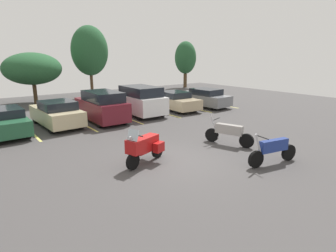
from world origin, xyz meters
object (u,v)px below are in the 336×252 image
object	(u,v)px
car_green	(2,121)
motorcycle_touring	(144,146)
motorcycle_third	(228,132)
car_champagne	(57,114)
car_grey	(202,98)
car_maroon	(102,106)
motorcycle_second	(273,150)
car_white	(140,100)
car_tan	(173,101)

from	to	relation	value
car_green	motorcycle_touring	bearing A→B (deg)	-65.39
motorcycle_third	car_green	size ratio (longest dim) A/B	0.48
motorcycle_touring	car_champagne	size ratio (longest dim) A/B	0.46
car_green	car_grey	world-z (taller)	car_grey
motorcycle_third	car_green	distance (m)	11.21
motorcycle_third	car_grey	size ratio (longest dim) A/B	0.45
motorcycle_touring	car_maroon	bearing A→B (deg)	77.28
motorcycle_third	car_maroon	size ratio (longest dim) A/B	0.52
motorcycle_touring	car_maroon	size ratio (longest dim) A/B	0.47
motorcycle_touring	motorcycle_third	distance (m)	4.26
motorcycle_touring	motorcycle_second	distance (m)	4.72
car_green	car_champagne	distance (m)	2.70
car_champagne	car_white	xyz separation A→B (m)	(5.33, -0.16, 0.26)
car_champagne	car_maroon	xyz separation A→B (m)	(2.52, -0.44, 0.20)
car_green	car_maroon	bearing A→B (deg)	-4.23
car_maroon	car_champagne	bearing A→B (deg)	170.07
car_white	motorcycle_touring	bearing A→B (deg)	-120.30
motorcycle_third	car_grey	world-z (taller)	car_grey
car_champagne	car_green	bearing A→B (deg)	-178.83
car_champagne	car_tan	size ratio (longest dim) A/B	0.91
car_tan	motorcycle_second	bearing A→B (deg)	-109.14
motorcycle_third	car_white	xyz separation A→B (m)	(0.22, 7.94, 0.41)
car_champagne	motorcycle_touring	bearing A→B (deg)	-83.74
car_champagne	car_grey	xyz separation A→B (m)	(10.96, -0.28, -0.04)
motorcycle_touring	car_champagne	world-z (taller)	car_champagne
motorcycle_second	car_white	xyz separation A→B (m)	(0.70, 10.48, 0.42)
motorcycle_second	car_maroon	xyz separation A→B (m)	(-2.11, 10.21, 0.36)
motorcycle_touring	car_grey	bearing A→B (deg)	36.70
motorcycle_second	motorcycle_third	distance (m)	2.59
motorcycle_second	car_green	xyz separation A→B (m)	(-7.32, 10.59, 0.12)
car_maroon	car_tan	size ratio (longest dim) A/B	0.89
motorcycle_second	car_grey	world-z (taller)	car_grey
motorcycle_touring	motorcycle_third	bearing A→B (deg)	-3.90
car_maroon	car_tan	distance (m)	5.84
car_champagne	car_tan	xyz separation A→B (m)	(8.34, 0.03, -0.06)
car_white	car_tan	xyz separation A→B (m)	(3.01, 0.19, -0.32)
car_champagne	car_maroon	world-z (taller)	car_maroon
motorcycle_second	car_green	bearing A→B (deg)	124.67
car_green	car_maroon	size ratio (longest dim) A/B	1.08
motorcycle_second	car_champagne	size ratio (longest dim) A/B	0.52
motorcycle_second	motorcycle_third	bearing A→B (deg)	79.38
motorcycle_third	car_tan	xyz separation A→B (m)	(3.23, 8.13, 0.09)
car_tan	motorcycle_touring	bearing A→B (deg)	-133.65
car_grey	car_green	bearing A→B (deg)	179.04
car_maroon	car_white	world-z (taller)	car_white
car_maroon	motorcycle_touring	bearing A→B (deg)	-102.72
motorcycle_touring	motorcycle_third	xyz separation A→B (m)	(4.25, -0.29, -0.12)
motorcycle_third	car_green	bearing A→B (deg)	134.12
car_white	car_green	bearing A→B (deg)	179.24
motorcycle_touring	car_white	distance (m)	8.86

